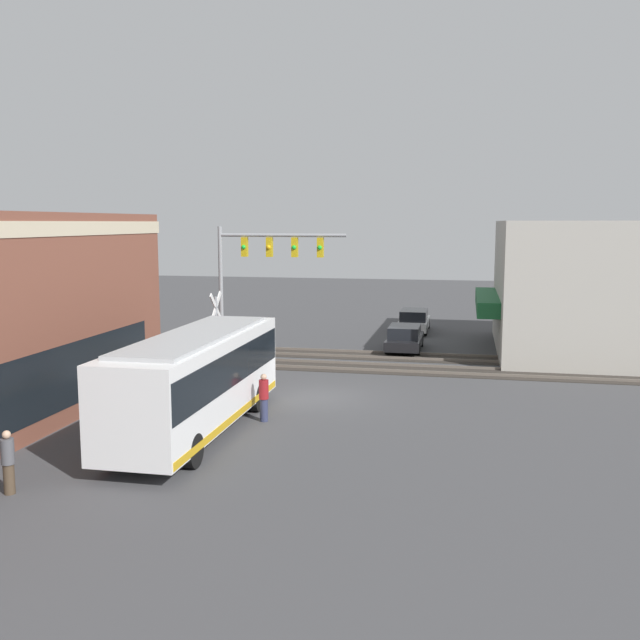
# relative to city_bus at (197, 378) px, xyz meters

# --- Properties ---
(ground_plane) EXTENTS (120.00, 120.00, 0.00)m
(ground_plane) POSITION_rel_city_bus_xyz_m (5.52, -2.80, -1.83)
(ground_plane) COLOR #424244
(shop_building) EXTENTS (12.45, 11.04, 6.99)m
(shop_building) POSITION_rel_city_bus_xyz_m (18.23, -15.19, 1.66)
(shop_building) COLOR #B2ADA3
(shop_building) RESTS_ON ground
(city_bus) EXTENTS (10.22, 2.59, 3.32)m
(city_bus) POSITION_rel_city_bus_xyz_m (0.00, 0.00, 0.00)
(city_bus) COLOR white
(city_bus) RESTS_ON ground
(traffic_signal_gantry) EXTENTS (0.42, 6.11, 6.73)m
(traffic_signal_gantry) POSITION_rel_city_bus_xyz_m (10.28, 0.86, 3.19)
(traffic_signal_gantry) COLOR gray
(traffic_signal_gantry) RESTS_ON ground
(crossing_signal) EXTENTS (1.41, 1.18, 3.81)m
(crossing_signal) POSITION_rel_city_bus_xyz_m (8.61, 2.45, 0.47)
(crossing_signal) COLOR gray
(crossing_signal) RESTS_ON ground
(rail_track_near) EXTENTS (2.60, 60.00, 0.15)m
(rail_track_near) POSITION_rel_city_bus_xyz_m (11.52, -2.80, -1.80)
(rail_track_near) COLOR #332D28
(rail_track_near) RESTS_ON ground
(rail_track_far) EXTENTS (2.60, 60.00, 0.15)m
(rail_track_far) POSITION_rel_city_bus_xyz_m (14.72, -2.80, -1.80)
(rail_track_far) COLOR #332D28
(rail_track_far) RESTS_ON ground
(parked_car_black) EXTENTS (4.38, 1.82, 1.39)m
(parked_car_black) POSITION_rel_city_bus_xyz_m (16.58, -5.40, -1.18)
(parked_car_black) COLOR black
(parked_car_black) RESTS_ON ground
(parked_car_white) EXTENTS (4.73, 1.82, 1.43)m
(parked_car_white) POSITION_rel_city_bus_xyz_m (23.48, -5.40, -1.16)
(parked_car_white) COLOR silver
(parked_car_white) RESTS_ON ground
(pedestrian_near_bus) EXTENTS (0.34, 0.34, 1.69)m
(pedestrian_near_bus) POSITION_rel_city_bus_xyz_m (1.71, -1.78, -0.97)
(pedestrian_near_bus) COLOR #2D3351
(pedestrian_near_bus) RESTS_ON ground
(pedestrian_by_lamp) EXTENTS (0.34, 0.34, 1.68)m
(pedestrian_by_lamp) POSITION_rel_city_bus_xyz_m (-6.10, 2.74, -0.98)
(pedestrian_by_lamp) COLOR #473828
(pedestrian_by_lamp) RESTS_ON ground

